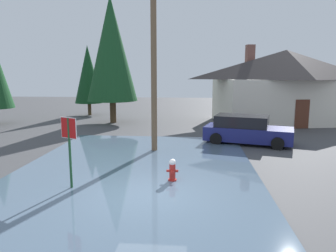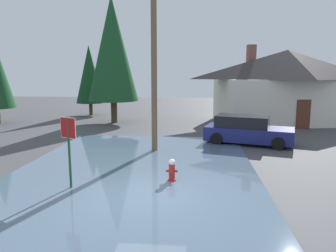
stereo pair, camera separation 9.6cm
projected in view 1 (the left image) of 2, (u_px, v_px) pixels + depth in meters
The scene contains 10 objects.
ground_plane at pixel (147, 197), 10.00m from camera, with size 80.00×80.00×0.10m, color #424244.
flood_puddle at pixel (136, 169), 12.59m from camera, with size 9.30×13.07×0.05m, color #4C6075.
lane_stop_bar at pixel (167, 215), 8.61m from camera, with size 3.77×0.30×0.01m, color silver.
stop_sign_near at pixel (69, 139), 10.27m from camera, with size 0.62×0.32×2.40m.
fire_hydrant at pixel (172, 171), 11.18m from camera, with size 0.42×0.36×0.83m.
utility_pole at pixel (154, 64), 14.97m from camera, with size 1.60×0.28×8.07m.
house at pixel (285, 85), 24.30m from camera, with size 11.56×7.90×5.94m.
parked_car at pixel (246, 130), 17.24m from camera, with size 4.92×3.06×1.53m.
pine_tree_tall_left at pixel (111, 49), 23.71m from camera, with size 3.78×3.78×9.44m.
pine_tree_mid_left at pixel (88, 74), 28.38m from camera, with size 2.49×2.49×6.21m.
Camera 1 is at (1.43, -9.41, 3.80)m, focal length 34.07 mm.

